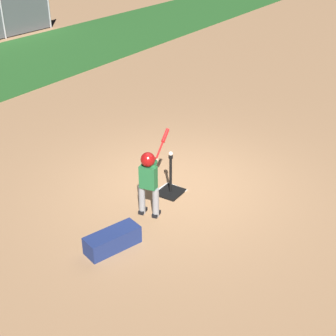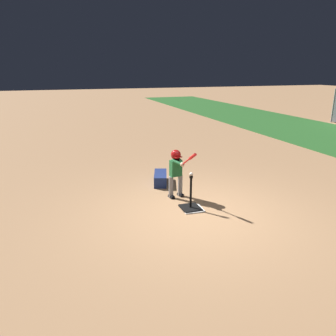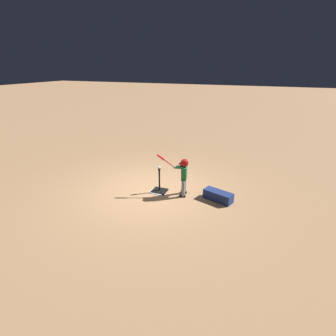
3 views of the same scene
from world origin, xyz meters
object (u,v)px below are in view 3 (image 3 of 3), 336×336
batting_tee (160,188)px  batter_child (183,172)px  equipment_bag (218,196)px  baseball (159,168)px

batting_tee → batter_child: (-0.73, -0.06, 0.62)m
batter_child → equipment_bag: bearing=-176.8°
batting_tee → equipment_bag: bearing=-176.3°
batting_tee → equipment_bag: size_ratio=0.90×
batting_tee → batter_child: 0.96m
batting_tee → equipment_bag: (-1.79, -0.12, 0.04)m
equipment_bag → batting_tee: bearing=22.0°
baseball → equipment_bag: (-1.79, -0.12, -0.65)m
batter_child → equipment_bag: size_ratio=1.48×
batting_tee → batter_child: bearing=-175.5°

